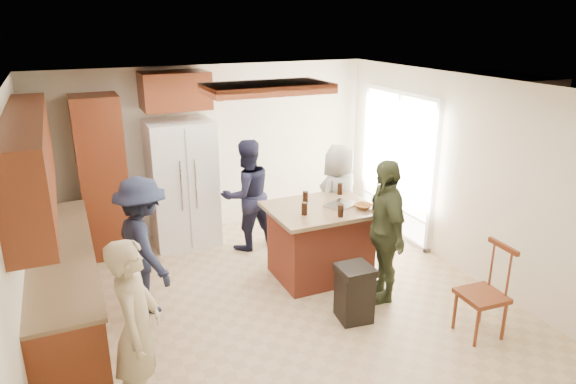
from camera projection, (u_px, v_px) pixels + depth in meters
name	position (u px, v px, depth m)	size (l,w,h in m)	color
room_shell	(474.00, 157.00, 8.79)	(8.00, 5.20, 5.00)	tan
person_front_left	(137.00, 330.00, 4.07)	(0.57, 0.42, 1.57)	tan
person_behind_left	(247.00, 195.00, 7.16)	(0.77, 0.47, 1.58)	#181A31
person_behind_right	(339.00, 199.00, 7.05)	(0.75, 0.49, 1.54)	gray
person_side_right	(384.00, 231.00, 5.83)	(0.98, 0.50, 1.68)	#353C23
person_counter	(144.00, 246.00, 5.58)	(1.01, 0.47, 1.56)	#1C2238
left_cabinetry	(54.00, 247.00, 5.14)	(0.64, 3.00, 2.30)	maroon
back_wall_units	(121.00, 155.00, 6.90)	(1.80, 0.60, 2.45)	maroon
refrigerator	(182.00, 183.00, 7.29)	(0.90, 0.76, 1.80)	white
kitchen_island	(320.00, 241.00, 6.44)	(1.28, 1.03, 0.93)	#953B26
island_items	(341.00, 204.00, 6.29)	(0.93, 0.77, 0.15)	silver
trash_bin	(354.00, 293.00, 5.54)	(0.38, 0.38, 0.63)	black
spindle_chair	(483.00, 295.00, 5.23)	(0.44, 0.44, 0.99)	maroon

